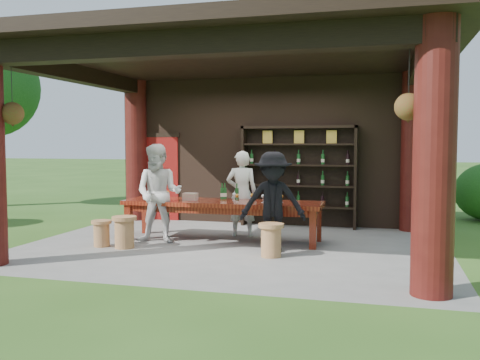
% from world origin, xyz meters
% --- Properties ---
extents(ground, '(90.00, 90.00, 0.00)m').
position_xyz_m(ground, '(0.00, 0.00, 0.00)').
color(ground, '#2D5119').
rests_on(ground, ground).
extents(pavilion, '(7.50, 6.00, 3.60)m').
position_xyz_m(pavilion, '(-0.01, 0.43, 2.13)').
color(pavilion, slate).
rests_on(pavilion, ground).
extents(wine_shelf, '(2.51, 0.38, 2.21)m').
position_xyz_m(wine_shelf, '(0.77, 2.45, 1.11)').
color(wine_shelf, black).
rests_on(wine_shelf, ground).
extents(tasting_table, '(3.74, 0.97, 0.75)m').
position_xyz_m(tasting_table, '(-0.34, 0.41, 0.64)').
color(tasting_table, '#56140C').
rests_on(tasting_table, ground).
extents(stool_near_left, '(0.42, 0.42, 0.56)m').
position_xyz_m(stool_near_left, '(-1.79, -0.73, 0.30)').
color(stool_near_left, '#9D6A3E').
rests_on(stool_near_left, ground).
extents(stool_near_right, '(0.41, 0.41, 0.54)m').
position_xyz_m(stool_near_right, '(0.84, -0.76, 0.29)').
color(stool_near_right, '#9D6A3E').
rests_on(stool_near_right, ground).
extents(stool_far_left, '(0.35, 0.35, 0.47)m').
position_xyz_m(stool_far_left, '(-2.24, -0.71, 0.25)').
color(stool_far_left, '#9D6A3E').
rests_on(stool_far_left, ground).
extents(host, '(0.68, 0.51, 1.68)m').
position_xyz_m(host, '(-0.13, 1.00, 0.84)').
color(host, silver).
rests_on(host, ground).
extents(guest_woman, '(0.95, 0.78, 1.82)m').
position_xyz_m(guest_woman, '(-1.41, -0.09, 0.91)').
color(guest_woman, silver).
rests_on(guest_woman, ground).
extents(guest_man, '(1.19, 0.82, 1.69)m').
position_xyz_m(guest_man, '(0.77, -0.35, 0.85)').
color(guest_man, black).
rests_on(guest_man, ground).
extents(table_bottles, '(0.38, 0.13, 0.31)m').
position_xyz_m(table_bottles, '(-0.33, 0.73, 0.90)').
color(table_bottles, '#194C1E').
rests_on(table_bottles, tasting_table).
extents(table_glasses, '(2.36, 0.32, 0.15)m').
position_xyz_m(table_glasses, '(0.05, 0.44, 0.82)').
color(table_glasses, silver).
rests_on(table_glasses, tasting_table).
extents(napkin_basket, '(0.26, 0.18, 0.14)m').
position_xyz_m(napkin_basket, '(-0.96, 0.34, 0.82)').
color(napkin_basket, '#BF6672').
rests_on(napkin_basket, tasting_table).
extents(shrubs, '(16.77, 9.30, 1.36)m').
position_xyz_m(shrubs, '(1.73, 0.85, 0.56)').
color(shrubs, '#194C14').
rests_on(shrubs, ground).
extents(trees, '(22.06, 9.00, 4.80)m').
position_xyz_m(trees, '(4.16, 1.79, 3.37)').
color(trees, '#3F2819').
rests_on(trees, ground).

